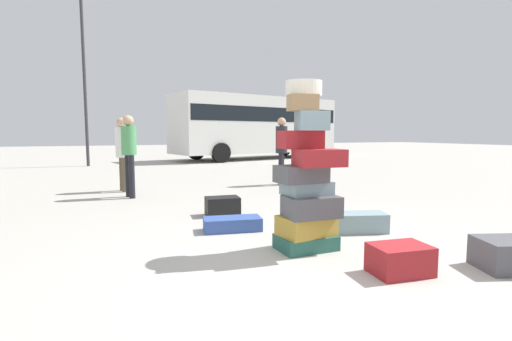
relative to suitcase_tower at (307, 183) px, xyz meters
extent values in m
plane|color=#ADA89E|center=(-0.26, -0.50, -0.77)|extent=(80.00, 80.00, 0.00)
cube|color=#26594C|center=(0.01, 0.03, -0.69)|extent=(0.65, 0.45, 0.17)
cube|color=#B28C33|center=(0.01, 0.03, -0.49)|extent=(0.66, 0.49, 0.23)
cube|color=#4C4C51|center=(0.04, -0.04, -0.26)|extent=(0.62, 0.44, 0.24)
cube|color=gray|center=(0.04, 0.07, -0.06)|extent=(0.55, 0.39, 0.15)
cube|color=#4C4C51|center=(-0.06, 0.03, 0.11)|extent=(0.55, 0.38, 0.19)
cube|color=maroon|center=(0.05, -0.16, 0.30)|extent=(0.55, 0.40, 0.19)
cube|color=maroon|center=(-0.06, 0.06, 0.49)|extent=(0.49, 0.36, 0.20)
cube|color=gray|center=(-0.03, -0.13, 0.69)|extent=(0.36, 0.28, 0.21)
cube|color=olive|center=(-0.13, -0.09, 0.88)|extent=(0.33, 0.25, 0.17)
cylinder|color=beige|center=(-0.02, 0.08, 1.05)|extent=(0.41, 0.41, 0.17)
cube|color=black|center=(-0.33, 2.11, -0.62)|extent=(0.57, 0.40, 0.30)
cube|color=#4C4C51|center=(1.52, -1.29, -0.62)|extent=(0.68, 0.60, 0.30)
cube|color=gray|center=(1.04, 0.42, -0.64)|extent=(0.84, 0.56, 0.26)
cube|color=maroon|center=(0.45, -0.97, -0.63)|extent=(0.58, 0.44, 0.28)
cube|color=#334F99|center=(-0.50, 1.14, -0.68)|extent=(0.83, 0.49, 0.18)
cylinder|color=black|center=(-1.61, 4.56, -0.33)|extent=(0.12, 0.12, 0.89)
cylinder|color=black|center=(-1.56, 4.34, -0.33)|extent=(0.12, 0.12, 0.89)
cylinder|color=#4C9959|center=(-1.58, 4.45, 0.41)|extent=(0.30, 0.30, 0.59)
sphere|color=tan|center=(-1.58, 4.45, 0.82)|extent=(0.22, 0.22, 0.22)
cylinder|color=brown|center=(-1.68, 5.49, -0.38)|extent=(0.12, 0.12, 0.78)
cylinder|color=brown|center=(-1.64, 5.27, -0.38)|extent=(0.12, 0.12, 0.78)
cylinder|color=white|center=(-1.66, 5.38, 0.35)|extent=(0.30, 0.30, 0.68)
sphere|color=tan|center=(-1.66, 5.38, 0.80)|extent=(0.22, 0.22, 0.22)
cylinder|color=black|center=(2.23, 5.04, -0.36)|extent=(0.12, 0.12, 0.82)
cylinder|color=black|center=(2.10, 4.86, -0.36)|extent=(0.12, 0.12, 0.82)
cylinder|color=#26262D|center=(2.16, 4.95, 0.40)|extent=(0.30, 0.30, 0.69)
sphere|color=tan|center=(2.16, 4.95, 0.85)|extent=(0.22, 0.22, 0.22)
cube|color=silver|center=(5.42, 14.28, 0.98)|extent=(9.19, 4.36, 2.80)
cube|color=black|center=(5.42, 14.28, 1.47)|extent=(9.02, 4.34, 0.70)
cylinder|color=black|center=(7.96, 16.12, -0.32)|extent=(0.93, 0.44, 0.90)
cylinder|color=black|center=(8.50, 13.68, -0.32)|extent=(0.93, 0.44, 0.90)
cylinder|color=black|center=(2.34, 14.87, -0.32)|extent=(0.93, 0.44, 0.90)
cylinder|color=black|center=(2.88, 12.43, -0.32)|extent=(0.93, 0.44, 0.90)
cylinder|color=#333338|center=(-2.60, 12.91, 2.63)|extent=(0.12, 0.12, 6.80)
camera|label=1|loc=(-2.13, -3.59, 0.56)|focal=26.08mm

